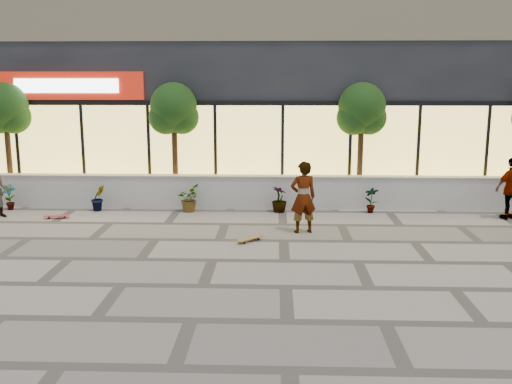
{
  "coord_description": "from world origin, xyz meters",
  "views": [
    {
      "loc": [
        -0.21,
        -10.61,
        4.0
      ],
      "look_at": [
        -0.69,
        3.02,
        1.3
      ],
      "focal_mm": 40.0,
      "sensor_mm": 36.0,
      "label": 1
    }
  ],
  "objects_px": {
    "skater_center": "(303,197)",
    "skateboard_center": "(250,238)",
    "tree_midwest": "(174,112)",
    "skater_right_near": "(512,189)",
    "tree_mideast": "(362,112)",
    "tree_west": "(5,111)",
    "skateboard_left": "(57,216)"
  },
  "relations": [
    {
      "from": "skater_center",
      "to": "skateboard_center",
      "type": "distance_m",
      "value": 1.87
    },
    {
      "from": "tree_midwest",
      "to": "skater_right_near",
      "type": "distance_m",
      "value": 10.5
    },
    {
      "from": "tree_midwest",
      "to": "skateboard_center",
      "type": "distance_m",
      "value": 6.0
    },
    {
      "from": "tree_mideast",
      "to": "skateboard_center",
      "type": "relative_size",
      "value": 5.4
    },
    {
      "from": "tree_midwest",
      "to": "skateboard_center",
      "type": "relative_size",
      "value": 5.4
    },
    {
      "from": "tree_midwest",
      "to": "tree_mideast",
      "type": "distance_m",
      "value": 6.0
    },
    {
      "from": "tree_midwest",
      "to": "tree_mideast",
      "type": "relative_size",
      "value": 1.0
    },
    {
      "from": "tree_mideast",
      "to": "skater_center",
      "type": "bearing_deg",
      "value": -118.87
    },
    {
      "from": "tree_west",
      "to": "tree_mideast",
      "type": "distance_m",
      "value": 11.5
    },
    {
      "from": "tree_west",
      "to": "skateboard_left",
      "type": "relative_size",
      "value": 5.24
    },
    {
      "from": "tree_west",
      "to": "tree_midwest",
      "type": "distance_m",
      "value": 5.5
    },
    {
      "from": "skater_right_near",
      "to": "skateboard_left",
      "type": "xyz_separation_m",
      "value": [
        -13.23,
        -0.38,
        -0.83
      ]
    },
    {
      "from": "skateboard_center",
      "to": "skater_right_near",
      "type": "bearing_deg",
      "value": -27.23
    },
    {
      "from": "skateboard_left",
      "to": "tree_west",
      "type": "bearing_deg",
      "value": 126.06
    },
    {
      "from": "tree_west",
      "to": "skater_right_near",
      "type": "height_order",
      "value": "tree_west"
    },
    {
      "from": "tree_midwest",
      "to": "skater_right_near",
      "type": "relative_size",
      "value": 2.16
    },
    {
      "from": "tree_mideast",
      "to": "skateboard_left",
      "type": "bearing_deg",
      "value": -165.81
    },
    {
      "from": "skater_center",
      "to": "skateboard_left",
      "type": "height_order",
      "value": "skater_center"
    },
    {
      "from": "skateboard_center",
      "to": "tree_midwest",
      "type": "bearing_deg",
      "value": 73.7
    },
    {
      "from": "skater_right_near",
      "to": "skateboard_center",
      "type": "bearing_deg",
      "value": 3.27
    },
    {
      "from": "tree_west",
      "to": "skateboard_left",
      "type": "bearing_deg",
      "value": -44.15
    },
    {
      "from": "skater_center",
      "to": "skater_right_near",
      "type": "relative_size",
      "value": 1.05
    },
    {
      "from": "tree_mideast",
      "to": "skateboard_left",
      "type": "height_order",
      "value": "tree_mideast"
    },
    {
      "from": "tree_west",
      "to": "skateboard_left",
      "type": "height_order",
      "value": "tree_west"
    },
    {
      "from": "tree_west",
      "to": "skateboard_center",
      "type": "height_order",
      "value": "tree_west"
    },
    {
      "from": "tree_mideast",
      "to": "skater_center",
      "type": "distance_m",
      "value": 4.59
    },
    {
      "from": "tree_west",
      "to": "tree_midwest",
      "type": "xyz_separation_m",
      "value": [
        5.5,
        0.0,
        0.0
      ]
    },
    {
      "from": "tree_mideast",
      "to": "skater_center",
      "type": "xyz_separation_m",
      "value": [
        -1.99,
        -3.61,
        -2.03
      ]
    },
    {
      "from": "skater_right_near",
      "to": "skateboard_center",
      "type": "xyz_separation_m",
      "value": [
        -7.47,
        -2.61,
        -0.83
      ]
    },
    {
      "from": "tree_midwest",
      "to": "skateboard_left",
      "type": "distance_m",
      "value": 4.85
    },
    {
      "from": "tree_west",
      "to": "tree_mideast",
      "type": "relative_size",
      "value": 1.0
    },
    {
      "from": "skateboard_left",
      "to": "tree_midwest",
      "type": "bearing_deg",
      "value": 26.65
    }
  ]
}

